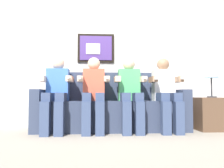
# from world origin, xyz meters

# --- Properties ---
(ground_plane) EXTENTS (6.11, 6.11, 0.00)m
(ground_plane) POSITION_xyz_m (0.00, 0.00, 0.00)
(ground_plane) COLOR #9E9384
(back_wall_assembly) EXTENTS (4.70, 0.10, 2.60)m
(back_wall_assembly) POSITION_xyz_m (-0.01, 0.76, 1.30)
(back_wall_assembly) COLOR silver
(back_wall_assembly) RESTS_ON ground_plane
(couch) EXTENTS (2.30, 0.58, 0.90)m
(couch) POSITION_xyz_m (0.00, 0.33, 0.31)
(couch) COLOR #333D56
(couch) RESTS_ON ground_plane
(person_leftmost) EXTENTS (0.46, 0.56, 1.11)m
(person_leftmost) POSITION_xyz_m (-0.81, 0.16, 0.61)
(person_leftmost) COLOR #3F72CC
(person_leftmost) RESTS_ON ground_plane
(person_left_center) EXTENTS (0.46, 0.56, 1.11)m
(person_left_center) POSITION_xyz_m (-0.27, 0.16, 0.61)
(person_left_center) COLOR #D8593F
(person_left_center) RESTS_ON ground_plane
(person_right_center) EXTENTS (0.46, 0.56, 1.11)m
(person_right_center) POSITION_xyz_m (0.27, 0.16, 0.61)
(person_right_center) COLOR #4CB266
(person_right_center) RESTS_ON ground_plane
(person_rightmost) EXTENTS (0.46, 0.56, 1.11)m
(person_rightmost) POSITION_xyz_m (0.81, 0.16, 0.61)
(person_rightmost) COLOR white
(person_rightmost) RESTS_ON ground_plane
(side_table_right) EXTENTS (0.40, 0.40, 0.50)m
(side_table_right) POSITION_xyz_m (1.50, 0.22, 0.25)
(side_table_right) COLOR brown
(side_table_right) RESTS_ON ground_plane
(table_lamp) EXTENTS (0.22, 0.22, 0.46)m
(table_lamp) POSITION_xyz_m (1.53, 0.19, 0.86)
(table_lamp) COLOR #333338
(table_lamp) RESTS_ON side_table_right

